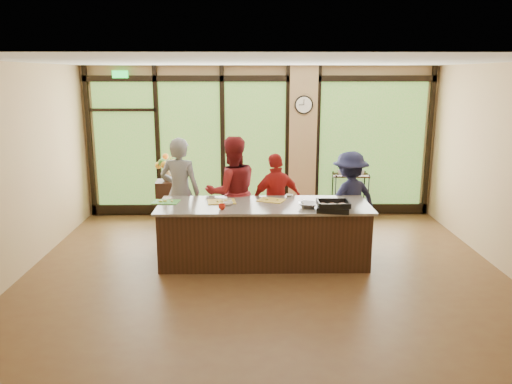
{
  "coord_description": "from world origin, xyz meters",
  "views": [
    {
      "loc": [
        -0.22,
        -6.98,
        2.83
      ],
      "look_at": [
        -0.12,
        0.4,
        1.08
      ],
      "focal_mm": 35.0,
      "sensor_mm": 36.0,
      "label": 1
    }
  ],
  "objects_px": {
    "island_base": "(264,234)",
    "flower_stand": "(169,204)",
    "bar_cart": "(350,189)",
    "cook_right": "(349,199)",
    "cook_left": "(180,192)",
    "roasting_pan": "(333,208)"
  },
  "relations": [
    {
      "from": "island_base",
      "to": "flower_stand",
      "type": "relative_size",
      "value": 3.48
    },
    {
      "from": "flower_stand",
      "to": "bar_cart",
      "type": "bearing_deg",
      "value": 5.66
    },
    {
      "from": "cook_right",
      "to": "flower_stand",
      "type": "relative_size",
      "value": 1.8
    },
    {
      "from": "island_base",
      "to": "flower_stand",
      "type": "xyz_separation_m",
      "value": [
        -1.74,
        1.85,
        0.01
      ]
    },
    {
      "from": "cook_right",
      "to": "bar_cart",
      "type": "distance_m",
      "value": 1.75
    },
    {
      "from": "cook_left",
      "to": "bar_cart",
      "type": "bearing_deg",
      "value": -141.32
    },
    {
      "from": "island_base",
      "to": "roasting_pan",
      "type": "height_order",
      "value": "roasting_pan"
    },
    {
      "from": "island_base",
      "to": "cook_right",
      "type": "bearing_deg",
      "value": 27.53
    },
    {
      "from": "cook_left",
      "to": "roasting_pan",
      "type": "height_order",
      "value": "cook_left"
    },
    {
      "from": "cook_right",
      "to": "roasting_pan",
      "type": "relative_size",
      "value": 3.56
    },
    {
      "from": "cook_left",
      "to": "roasting_pan",
      "type": "xyz_separation_m",
      "value": [
        2.35,
        -1.2,
        0.04
      ]
    },
    {
      "from": "island_base",
      "to": "cook_right",
      "type": "xyz_separation_m",
      "value": [
        1.45,
        0.76,
        0.36
      ]
    },
    {
      "from": "cook_left",
      "to": "cook_right",
      "type": "distance_m",
      "value": 2.82
    },
    {
      "from": "bar_cart",
      "to": "roasting_pan",
      "type": "bearing_deg",
      "value": -102.16
    },
    {
      "from": "island_base",
      "to": "bar_cart",
      "type": "bearing_deg",
      "value": 53.55
    },
    {
      "from": "island_base",
      "to": "cook_left",
      "type": "bearing_deg",
      "value": 150.03
    },
    {
      "from": "island_base",
      "to": "bar_cart",
      "type": "distance_m",
      "value": 3.05
    },
    {
      "from": "roasting_pan",
      "to": "bar_cart",
      "type": "xyz_separation_m",
      "value": [
        0.83,
        2.86,
        -0.37
      ]
    },
    {
      "from": "cook_right",
      "to": "flower_stand",
      "type": "xyz_separation_m",
      "value": [
        -3.19,
        1.09,
        -0.36
      ]
    },
    {
      "from": "cook_left",
      "to": "cook_right",
      "type": "xyz_separation_m",
      "value": [
        2.82,
        -0.03,
        -0.12
      ]
    },
    {
      "from": "cook_right",
      "to": "bar_cart",
      "type": "height_order",
      "value": "cook_right"
    },
    {
      "from": "cook_left",
      "to": "flower_stand",
      "type": "height_order",
      "value": "cook_left"
    }
  ]
}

